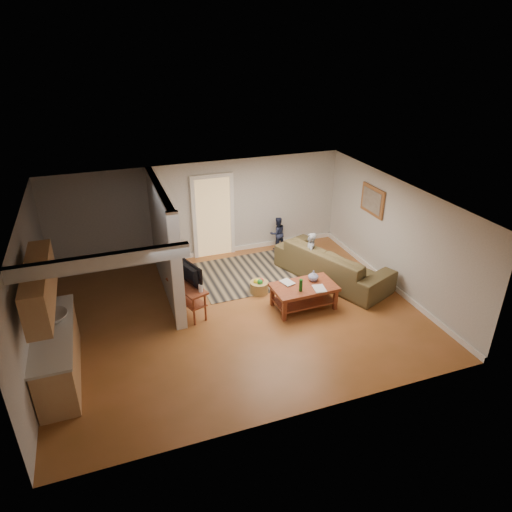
{
  "coord_description": "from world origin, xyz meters",
  "views": [
    {
      "loc": [
        -2.34,
        -7.73,
        5.37
      ],
      "look_at": [
        0.55,
        0.38,
        1.1
      ],
      "focal_mm": 32.0,
      "sensor_mm": 36.0,
      "label": 1
    }
  ],
  "objects_px": {
    "coffee_table": "(305,290)",
    "tv_console": "(188,288)",
    "toddler": "(277,249)",
    "toy_basket": "(259,287)",
    "speaker_right": "(166,247)",
    "speaker_left": "(182,288)",
    "sofa": "(331,278)",
    "child": "(308,277)"
  },
  "relations": [
    {
      "from": "sofa",
      "to": "speaker_left",
      "type": "xyz_separation_m",
      "value": [
        -3.6,
        -0.03,
        0.45
      ]
    },
    {
      "from": "speaker_left",
      "to": "toddler",
      "type": "bearing_deg",
      "value": 32.96
    },
    {
      "from": "sofa",
      "to": "toy_basket",
      "type": "height_order",
      "value": "sofa"
    },
    {
      "from": "toy_basket",
      "to": "toddler",
      "type": "relative_size",
      "value": 0.46
    },
    {
      "from": "tv_console",
      "to": "speaker_right",
      "type": "height_order",
      "value": "speaker_right"
    },
    {
      "from": "toddler",
      "to": "tv_console",
      "type": "bearing_deg",
      "value": 33.37
    },
    {
      "from": "sofa",
      "to": "coffee_table",
      "type": "distance_m",
      "value": 1.52
    },
    {
      "from": "toddler",
      "to": "toy_basket",
      "type": "bearing_deg",
      "value": 53.33
    },
    {
      "from": "speaker_left",
      "to": "toddler",
      "type": "relative_size",
      "value": 0.98
    },
    {
      "from": "sofa",
      "to": "child",
      "type": "distance_m",
      "value": 0.55
    },
    {
      "from": "sofa",
      "to": "child",
      "type": "xyz_separation_m",
      "value": [
        -0.5,
        0.23,
        0.0
      ]
    },
    {
      "from": "coffee_table",
      "to": "tv_console",
      "type": "bearing_deg",
      "value": 165.92
    },
    {
      "from": "speaker_left",
      "to": "child",
      "type": "relative_size",
      "value": 0.77
    },
    {
      "from": "speaker_left",
      "to": "child",
      "type": "distance_m",
      "value": 3.15
    },
    {
      "from": "speaker_left",
      "to": "speaker_right",
      "type": "height_order",
      "value": "speaker_right"
    },
    {
      "from": "speaker_left",
      "to": "toy_basket",
      "type": "xyz_separation_m",
      "value": [
        1.74,
        -0.0,
        -0.29
      ]
    },
    {
      "from": "sofa",
      "to": "toy_basket",
      "type": "distance_m",
      "value": 1.87
    },
    {
      "from": "coffee_table",
      "to": "toy_basket",
      "type": "xyz_separation_m",
      "value": [
        -0.71,
        0.88,
        -0.26
      ]
    },
    {
      "from": "coffee_table",
      "to": "toy_basket",
      "type": "height_order",
      "value": "coffee_table"
    },
    {
      "from": "speaker_left",
      "to": "speaker_right",
      "type": "distance_m",
      "value": 2.02
    },
    {
      "from": "speaker_right",
      "to": "speaker_left",
      "type": "bearing_deg",
      "value": -107.91
    },
    {
      "from": "child",
      "to": "sofa",
      "type": "bearing_deg",
      "value": 86.86
    },
    {
      "from": "sofa",
      "to": "speaker_left",
      "type": "bearing_deg",
      "value": 67.74
    },
    {
      "from": "speaker_right",
      "to": "child",
      "type": "xyz_separation_m",
      "value": [
        3.1,
        -1.76,
        -0.53
      ]
    },
    {
      "from": "sofa",
      "to": "toy_basket",
      "type": "bearing_deg",
      "value": 68.21
    },
    {
      "from": "tv_console",
      "to": "coffee_table",
      "type": "bearing_deg",
      "value": -32.62
    },
    {
      "from": "toy_basket",
      "to": "speaker_left",
      "type": "bearing_deg",
      "value": 179.93
    },
    {
      "from": "tv_console",
      "to": "toddler",
      "type": "xyz_separation_m",
      "value": [
        2.94,
        2.3,
        -0.61
      ]
    },
    {
      "from": "sofa",
      "to": "speaker_left",
      "type": "height_order",
      "value": "speaker_left"
    },
    {
      "from": "sofa",
      "to": "coffee_table",
      "type": "bearing_deg",
      "value": 105.39
    },
    {
      "from": "speaker_left",
      "to": "toy_basket",
      "type": "height_order",
      "value": "speaker_left"
    },
    {
      "from": "toy_basket",
      "to": "child",
      "type": "distance_m",
      "value": 1.4
    },
    {
      "from": "child",
      "to": "coffee_table",
      "type": "bearing_deg",
      "value": -7.81
    },
    {
      "from": "coffee_table",
      "to": "tv_console",
      "type": "xyz_separation_m",
      "value": [
        -2.38,
        0.6,
        0.2
      ]
    },
    {
      "from": "sofa",
      "to": "speaker_left",
      "type": "relative_size",
      "value": 3.17
    },
    {
      "from": "coffee_table",
      "to": "toddler",
      "type": "xyz_separation_m",
      "value": [
        0.55,
        2.9,
        -0.41
      ]
    },
    {
      "from": "speaker_left",
      "to": "child",
      "type": "bearing_deg",
      "value": 3.79
    },
    {
      "from": "toy_basket",
      "to": "speaker_right",
      "type": "bearing_deg",
      "value": 130.64
    },
    {
      "from": "speaker_right",
      "to": "toy_basket",
      "type": "xyz_separation_m",
      "value": [
        1.74,
        -2.02,
        -0.38
      ]
    },
    {
      "from": "toy_basket",
      "to": "toddler",
      "type": "distance_m",
      "value": 2.39
    },
    {
      "from": "coffee_table",
      "to": "tv_console",
      "type": "distance_m",
      "value": 2.46
    },
    {
      "from": "child",
      "to": "toy_basket",
      "type": "bearing_deg",
      "value": -56.82
    }
  ]
}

